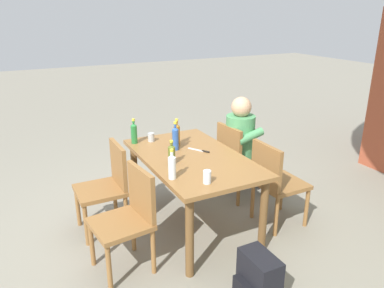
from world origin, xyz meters
name	(u,v)px	position (x,y,z in m)	size (l,w,h in m)	color
ground_plane	(192,225)	(0.00, 0.00, 0.00)	(24.00, 24.00, 0.00)	gray
dining_table	(192,166)	(0.00, 0.00, 0.66)	(1.49, 0.88, 0.76)	olive
chair_far_left	(237,157)	(-0.33, 0.74, 0.49)	(0.47, 0.47, 0.87)	olive
chair_near_right	(129,215)	(0.33, -0.74, 0.49)	(0.49, 0.49, 0.87)	olive
chair_near_left	(108,183)	(-0.34, -0.74, 0.49)	(0.44, 0.44, 0.87)	olive
chair_far_right	(275,180)	(0.34, 0.74, 0.49)	(0.44, 0.44, 0.87)	olive
person_in_white_shirt	(246,142)	(-0.33, 0.85, 0.66)	(0.47, 0.61, 1.18)	#4C935B
bottle_olive	(172,154)	(0.09, -0.25, 0.85)	(0.06, 0.06, 0.22)	#566623
bottle_clear	(172,166)	(0.37, -0.37, 0.87)	(0.06, 0.06, 0.26)	white
bottle_blue	(175,138)	(-0.23, -0.07, 0.88)	(0.06, 0.06, 0.29)	#2D56A3
bottle_amber	(177,134)	(-0.34, 0.00, 0.88)	(0.06, 0.06, 0.28)	#996019
bottle_green	(134,133)	(-0.60, -0.37, 0.87)	(0.06, 0.06, 0.26)	#287A38
cup_steel	(151,137)	(-0.57, -0.19, 0.80)	(0.07, 0.07, 0.09)	#B2B7BC
cup_glass	(207,177)	(0.58, -0.16, 0.81)	(0.06, 0.06, 0.11)	silver
table_knife	(200,150)	(-0.08, 0.13, 0.76)	(0.22, 0.14, 0.01)	silver
backpack_by_near_side	(258,281)	(1.17, -0.06, 0.20)	(0.32, 0.25, 0.42)	black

